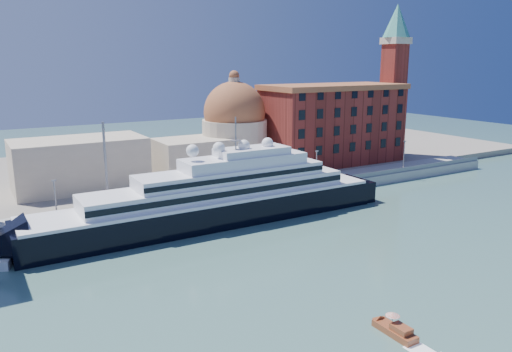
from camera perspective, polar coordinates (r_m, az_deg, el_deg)
ground at (r=83.29m, az=3.34°, el=-9.48°), size 400.00×400.00×0.00m
quay at (r=111.09m, az=-6.52°, el=-3.07°), size 180.00×10.00×2.50m
land at (r=148.46m, az=-13.06°, el=0.67°), size 260.00×72.00×2.00m
quay_fence at (r=106.64m, az=-5.55°, el=-2.69°), size 180.00×0.10×1.20m
superyacht at (r=98.85m, az=-6.29°, el=-3.28°), size 82.53×11.44×24.66m
water_taxi at (r=64.14m, az=15.69°, el=-16.58°), size 1.96×5.82×2.76m
warehouse at (r=150.95m, az=8.78°, el=5.98°), size 43.00×19.00×23.25m
campanile at (r=166.20m, az=15.50°, el=11.47°), size 8.40×8.40×47.00m
church at (r=132.78m, az=-8.34°, el=3.79°), size 66.00×18.00×25.50m
lamp_posts at (r=103.03m, az=-12.67°, el=0.36°), size 120.80×2.40×18.00m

